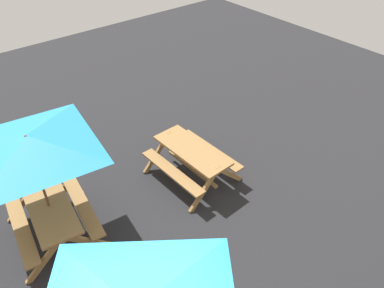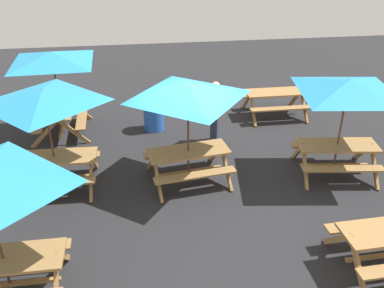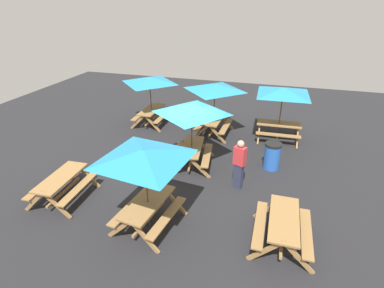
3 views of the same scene
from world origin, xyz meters
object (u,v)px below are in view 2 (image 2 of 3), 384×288
person_standing (215,110)px  picnic_table_5 (275,98)px  picnic_table_2 (347,94)px  picnic_table_3 (53,63)px  picnic_table_0 (188,99)px  picnic_table_6 (45,104)px  trash_bin_blue (154,113)px

person_standing → picnic_table_5: bearing=145.3°
picnic_table_2 → picnic_table_5: 3.72m
picnic_table_2 → picnic_table_3: (-6.53, 3.10, 0.00)m
picnic_table_3 → picnic_table_5: bearing=-89.1°
picnic_table_3 → person_standing: bearing=-107.0°
picnic_table_0 → picnic_table_5: 4.67m
picnic_table_0 → picnic_table_5: picnic_table_0 is taller
picnic_table_5 → picnic_table_6: size_ratio=0.77×
person_standing → picnic_table_3: bearing=-83.3°
picnic_table_0 → picnic_table_5: (3.06, 3.23, -1.43)m
picnic_table_5 → trash_bin_blue: (-3.66, -0.44, -0.07)m
picnic_table_0 → picnic_table_2: bearing=-11.4°
picnic_table_5 → person_standing: size_ratio=1.08×
trash_bin_blue → picnic_table_2: bearing=-36.7°
picnic_table_3 → trash_bin_blue: bearing=-94.8°
picnic_table_0 → picnic_table_3: same height
picnic_table_2 → trash_bin_blue: picnic_table_2 is taller
picnic_table_2 → picnic_table_5: picnic_table_2 is taller
picnic_table_5 → person_standing: person_standing is taller
picnic_table_3 → picnic_table_5: 6.36m
trash_bin_blue → person_standing: bearing=-31.9°
picnic_table_6 → picnic_table_5: bearing=29.1°
picnic_table_2 → picnic_table_5: size_ratio=1.55×
picnic_table_0 → picnic_table_6: size_ratio=1.00×
picnic_table_0 → picnic_table_3: (-3.13, 2.91, 0.00)m
picnic_table_3 → trash_bin_blue: 2.94m
trash_bin_blue → person_standing: size_ratio=0.59×
picnic_table_0 → picnic_table_6: (-2.90, 0.15, 0.00)m
picnic_table_2 → trash_bin_blue: 5.21m
picnic_table_0 → picnic_table_6: bearing=168.9°
picnic_table_5 → picnic_table_6: 6.86m
picnic_table_5 → trash_bin_blue: bearing=-173.3°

